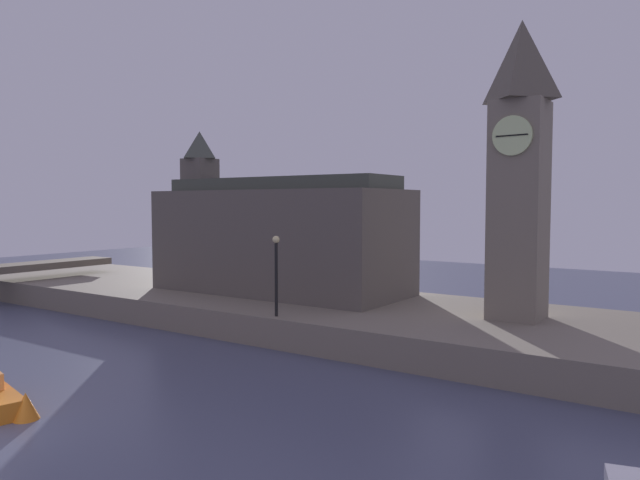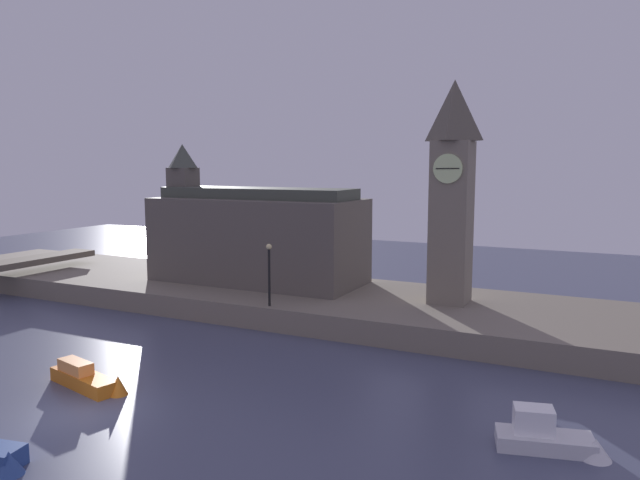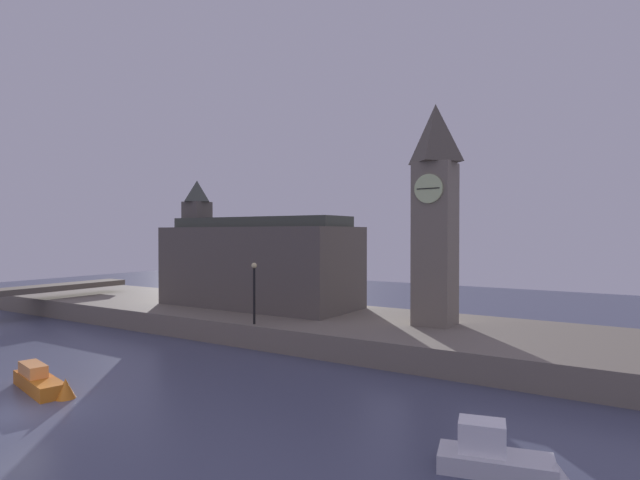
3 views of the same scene
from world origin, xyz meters
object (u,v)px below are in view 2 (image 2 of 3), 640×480
object	(u,v)px
streetlamp	(269,267)
clock_tower	(452,189)
parliament_hall	(254,235)
boat_ferry_white	(554,438)
boat_patrol_orange	(90,379)

from	to	relation	value
streetlamp	clock_tower	bearing A→B (deg)	31.26
clock_tower	parliament_hall	xyz separation A→B (m)	(-15.30, 0.64, -3.84)
clock_tower	boat_ferry_white	world-z (taller)	clock_tower
parliament_hall	boat_ferry_white	size ratio (longest dim) A/B	3.72
parliament_hall	clock_tower	bearing A→B (deg)	-2.38
parliament_hall	boat_patrol_orange	world-z (taller)	parliament_hall
boat_ferry_white	boat_patrol_orange	size ratio (longest dim) A/B	0.87
streetlamp	parliament_hall	bearing A→B (deg)	128.60
boat_ferry_white	boat_patrol_orange	world-z (taller)	boat_ferry_white
clock_tower	parliament_hall	size ratio (longest dim) A/B	0.88
streetlamp	boat_ferry_white	xyz separation A→B (m)	(17.72, -9.46, -3.50)
clock_tower	boat_patrol_orange	distance (m)	23.74
clock_tower	boat_patrol_orange	xyz separation A→B (m)	(-12.26, -18.51, -8.42)
parliament_hall	streetlamp	size ratio (longest dim) A/B	4.04
clock_tower	parliament_hall	world-z (taller)	clock_tower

